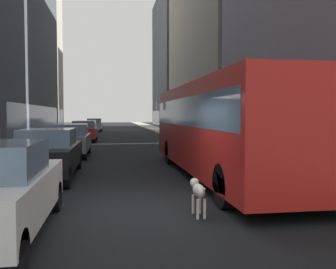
{
  "coord_description": "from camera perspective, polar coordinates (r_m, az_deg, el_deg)",
  "views": [
    {
      "loc": [
        -0.82,
        -8.22,
        2.07
      ],
      "look_at": [
        1.12,
        4.22,
        1.4
      ],
      "focal_mm": 39.63,
      "sensor_mm": 36.0,
      "label": 1
    }
  ],
  "objects": [
    {
      "name": "dalmatian_dog",
      "position": [
        7.71,
        4.64,
        -8.61
      ],
      "size": [
        0.22,
        0.96,
        0.72
      ],
      "color": "white",
      "rests_on": "ground"
    },
    {
      "name": "ground_plane",
      "position": [
        43.28,
        -7.77,
        0.27
      ],
      "size": [
        120.0,
        120.0,
        0.0
      ],
      "primitive_type": "plane",
      "color": "black"
    },
    {
      "name": "sidewalk_right",
      "position": [
        43.76,
        -0.29,
        0.43
      ],
      "size": [
        2.4,
        110.0,
        0.15
      ],
      "primitive_type": "cube",
      "color": "#ADA89E",
      "rests_on": "ground"
    },
    {
      "name": "car_grey_wagon",
      "position": [
        19.05,
        -14.81,
        -0.81
      ],
      "size": [
        1.81,
        4.23,
        1.62
      ],
      "color": "slate",
      "rests_on": "ground"
    },
    {
      "name": "sidewalk_left",
      "position": [
        43.54,
        -15.29,
        0.31
      ],
      "size": [
        2.4,
        110.0,
        0.15
      ],
      "primitive_type": "cube",
      "color": "#9E9991",
      "rests_on": "ground"
    },
    {
      "name": "building_left_far",
      "position": [
        52.81,
        -21.72,
        17.59
      ],
      "size": [
        8.48,
        14.38,
        31.07
      ],
      "color": "#B2A893",
      "rests_on": "ground"
    },
    {
      "name": "pedestrian_with_handbag",
      "position": [
        18.62,
        10.0,
        -0.26
      ],
      "size": [
        0.45,
        0.34,
        1.69
      ],
      "color": "#1E1E2D",
      "rests_on": "sidewalk_right"
    },
    {
      "name": "building_right_mid",
      "position": [
        42.08,
        9.26,
        15.16
      ],
      "size": [
        9.29,
        23.5,
        21.88
      ],
      "color": "gray",
      "rests_on": "ground"
    },
    {
      "name": "car_black_suv",
      "position": [
        12.71,
        -17.8,
        -2.73
      ],
      "size": [
        1.72,
        4.75,
        1.62
      ],
      "color": "black",
      "rests_on": "ground"
    },
    {
      "name": "car_silver_sedan",
      "position": [
        47.82,
        -11.24,
        1.49
      ],
      "size": [
        1.84,
        4.56,
        1.62
      ],
      "color": "#B7BABF",
      "rests_on": "ground"
    },
    {
      "name": "building_right_far",
      "position": [
        63.03,
        2.91,
        11.09
      ],
      "size": [
        9.55,
        18.15,
        21.81
      ],
      "color": "#4C515B",
      "rests_on": "ground"
    },
    {
      "name": "transit_bus",
      "position": [
        12.52,
        7.95,
        1.68
      ],
      "size": [
        2.78,
        11.53,
        3.05
      ],
      "color": "red",
      "rests_on": "ground"
    },
    {
      "name": "car_red_coupe",
      "position": [
        29.41,
        -12.72,
        0.54
      ],
      "size": [
        1.81,
        4.48,
        1.62
      ],
      "color": "red",
      "rests_on": "ground"
    }
  ]
}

